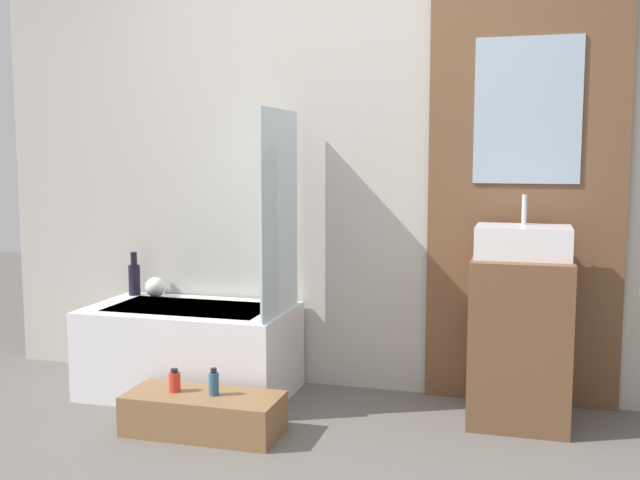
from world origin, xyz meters
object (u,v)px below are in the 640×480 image
(bottle_soap_primary, at_px, (175,381))
(bottle_soap_secondary, at_px, (214,383))
(vase_tall_dark, at_px, (134,278))
(vase_round_light, at_px, (155,287))
(wooden_step_bench, at_px, (204,414))
(bathtub, at_px, (191,350))
(sink, at_px, (523,242))

(bottle_soap_primary, relative_size, bottle_soap_secondary, 0.86)
(vase_tall_dark, height_order, bottle_soap_primary, vase_tall_dark)
(bottle_soap_primary, height_order, bottle_soap_secondary, bottle_soap_secondary)
(vase_round_light, bearing_deg, wooden_step_bench, -49.63)
(wooden_step_bench, bearing_deg, bathtub, 120.53)
(wooden_step_bench, xyz_separation_m, vase_tall_dark, (-0.79, 0.77, 0.49))
(sink, relative_size, bottle_soap_secondary, 3.46)
(sink, xyz_separation_m, vase_tall_dark, (-2.22, 0.19, -0.30))
(vase_tall_dark, xyz_separation_m, bottle_soap_primary, (0.64, -0.77, -0.35))
(vase_round_light, distance_m, bottle_soap_primary, 0.94)
(sink, bearing_deg, vase_round_light, 175.54)
(bathtub, distance_m, bottle_soap_primary, 0.56)
(vase_round_light, bearing_deg, bottle_soap_primary, -56.82)
(bathtub, xyz_separation_m, bottle_soap_secondary, (0.37, -0.54, 0.00))
(bottle_soap_primary, bearing_deg, bottle_soap_secondary, 0.00)
(wooden_step_bench, relative_size, sink, 1.64)
(bottle_soap_secondary, bearing_deg, bottle_soap_primary, -180.00)
(vase_round_light, xyz_separation_m, bottle_soap_primary, (0.49, -0.75, -0.30))
(bottle_soap_primary, bearing_deg, vase_round_light, 123.18)
(vase_tall_dark, bearing_deg, bottle_soap_secondary, -42.59)
(bathtub, distance_m, vase_tall_dark, 0.63)
(wooden_step_bench, height_order, bottle_soap_primary, bottle_soap_primary)
(bottle_soap_secondary, bearing_deg, bathtub, 124.71)
(sink, height_order, vase_tall_dark, sink)
(wooden_step_bench, bearing_deg, sink, 22.37)
(bottle_soap_primary, distance_m, bottle_soap_secondary, 0.20)
(sink, xyz_separation_m, bottle_soap_secondary, (-1.37, -0.59, -0.64))
(sink, bearing_deg, wooden_step_bench, -157.63)
(vase_tall_dark, bearing_deg, sink, -4.79)
(sink, bearing_deg, bottle_soap_secondary, -156.82)
(bathtub, relative_size, sink, 2.47)
(sink, distance_m, bottle_soap_secondary, 1.63)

